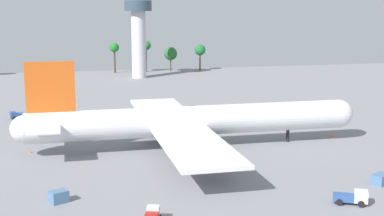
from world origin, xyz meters
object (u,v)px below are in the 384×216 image
pushback_tractor (189,110)px  baggage_tug (353,197)px  cargo_airplane (190,121)px  maintenance_van (18,115)px  safety_cone_tail (30,152)px  control_tower (138,31)px  safety_cone_nose (331,136)px  cargo_container_fore (381,179)px  cargo_container_aft (59,197)px

pushback_tractor → baggage_tug: bearing=-83.4°
cargo_airplane → pushback_tractor: cargo_airplane is taller
cargo_airplane → maintenance_van: cargo_airplane is taller
baggage_tug → safety_cone_tail: size_ratio=8.99×
cargo_airplane → safety_cone_tail: bearing=174.7°
cargo_airplane → pushback_tractor: (7.81, 35.03, -4.51)m
baggage_tug → pushback_tractor: (-8.39, 72.70, 0.01)m
pushback_tractor → safety_cone_tail: 51.30m
safety_cone_tail → control_tower: control_tower is taller
cargo_airplane → safety_cone_nose: bearing=2.8°
cargo_container_fore → pushback_tractor: bearing=105.1°
baggage_tug → safety_cone_tail: baggage_tug is taller
cargo_container_fore → safety_cone_nose: size_ratio=5.06×
pushback_tractor → maintenance_van: size_ratio=1.05×
safety_cone_nose → maintenance_van: bearing=152.2°
pushback_tractor → safety_cone_nose: size_ratio=6.22×
cargo_container_fore → safety_cone_nose: bearing=76.4°
cargo_container_aft → control_tower: bearing=77.6°
safety_cone_tail → control_tower: bearing=71.7°
maintenance_van → cargo_container_fore: maintenance_van is taller
baggage_tug → pushback_tractor: size_ratio=1.15×
safety_cone_nose → safety_cone_tail: (-65.44, 1.33, -0.08)m
safety_cone_nose → pushback_tractor: bearing=127.3°
cargo_container_fore → safety_cone_tail: (-57.72, 33.32, -0.56)m
cargo_airplane → control_tower: 116.23m
control_tower → safety_cone_nose: bearing=-76.0°
safety_cone_tail → cargo_airplane: bearing=-5.3°
maintenance_van → safety_cone_nose: maintenance_van is taller
pushback_tractor → safety_cone_nose: bearing=-52.7°
baggage_tug → pushback_tractor: baggage_tug is taller
control_tower → maintenance_van: bearing=-119.1°
safety_cone_nose → control_tower: size_ratio=0.02×
maintenance_van → safety_cone_tail: (5.30, -36.00, -0.76)m
baggage_tug → safety_cone_tail: (-48.42, 40.63, -0.82)m
cargo_container_fore → maintenance_van: bearing=132.3°
pushback_tractor → control_tower: control_tower is taller
pushback_tractor → cargo_container_fore: 67.74m
safety_cone_nose → control_tower: bearing=104.0°
safety_cone_tail → control_tower: (37.20, 112.34, 19.13)m
baggage_tug → pushback_tractor: 73.18m
safety_cone_tail → safety_cone_nose: bearing=-1.2°
maintenance_van → safety_cone_nose: bearing=-27.8°
safety_cone_nose → control_tower: 118.66m
pushback_tractor → control_tower: bearing=92.0°
safety_cone_nose → baggage_tug: bearing=-113.4°
maintenance_van → control_tower: bearing=60.9°
cargo_container_fore → control_tower: size_ratio=0.12×
cargo_airplane → safety_cone_tail: cargo_airplane is taller
control_tower → cargo_container_fore: bearing=-82.0°
safety_cone_nose → safety_cone_tail: 65.45m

